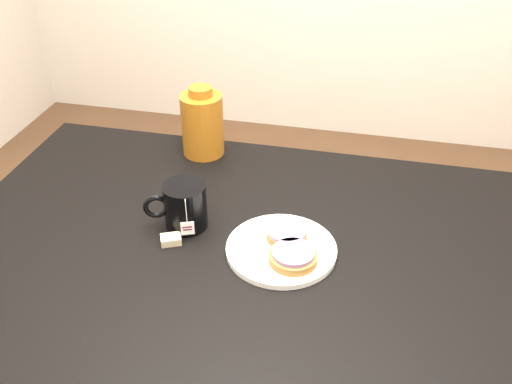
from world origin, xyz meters
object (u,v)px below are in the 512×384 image
at_px(teabag_pouch, 171,240).
at_px(table, 253,274).
at_px(plate, 281,249).
at_px(bagel_package, 202,123).
at_px(bagel_front, 293,256).
at_px(bagel_back, 287,234).
at_px(mug, 184,206).

bearing_deg(teabag_pouch, table, 9.57).
height_order(plate, bagel_package, bagel_package).
distance_m(teabag_pouch, bagel_package, 0.41).
bearing_deg(bagel_front, table, 155.06).
height_order(table, bagel_front, bagel_front).
bearing_deg(plate, bagel_back, 79.58).
distance_m(bagel_back, mug, 0.24).
xyz_separation_m(bagel_back, mug, (-0.24, 0.01, 0.03)).
xyz_separation_m(bagel_back, teabag_pouch, (-0.25, -0.06, -0.02)).
bearing_deg(table, plate, -5.88).
xyz_separation_m(table, teabag_pouch, (-0.18, -0.03, 0.09)).
bearing_deg(table, bagel_front, -24.94).
relative_size(mug, bagel_package, 0.79).
relative_size(mug, teabag_pouch, 3.43).
distance_m(bagel_back, teabag_pouch, 0.26).
distance_m(bagel_front, bagel_package, 0.53).
relative_size(table, teabag_pouch, 31.11).
bearing_deg(table, bagel_package, 121.37).
relative_size(plate, mug, 1.57).
bearing_deg(bagel_front, teabag_pouch, 176.92).
bearing_deg(teabag_pouch, mug, 80.73).
relative_size(bagel_back, bagel_package, 0.58).
bearing_deg(mug, bagel_package, 77.83).
height_order(table, plate, plate).
bearing_deg(bagel_back, teabag_pouch, -167.43).
distance_m(bagel_back, bagel_front, 0.08).
bearing_deg(plate, mug, 169.05).
xyz_separation_m(table, mug, (-0.17, 0.04, 0.14)).
relative_size(bagel_front, mug, 0.84).
bearing_deg(bagel_back, bagel_front, -69.81).
xyz_separation_m(bagel_front, mug, (-0.27, 0.08, 0.03)).
relative_size(teabag_pouch, bagel_package, 0.23).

